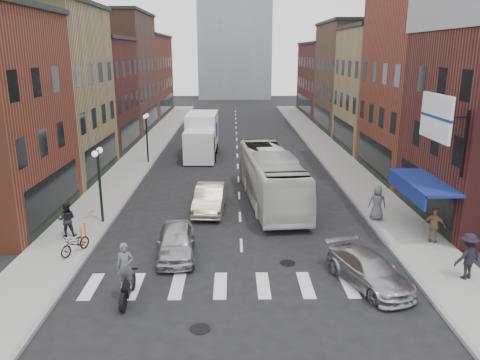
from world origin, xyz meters
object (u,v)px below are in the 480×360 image
(curb_car, at_px, (369,270))
(parked_bicycle, at_px, (75,244))
(ped_right_c, at_px, (377,203))
(ped_left_solo, at_px, (67,219))
(streetlamp_near, at_px, (99,172))
(ped_right_a, at_px, (468,256))
(streetlamp_far, at_px, (147,129))
(motorcycle_rider, at_px, (126,275))
(box_truck, at_px, (202,136))
(sedan_left_far, at_px, (210,198))
(transit_bus, at_px, (271,177))
(sedan_left_near, at_px, (176,241))
(billboard_sign, at_px, (438,119))
(ped_right_b, at_px, (434,225))
(bike_rack, at_px, (83,233))

(curb_car, bearing_deg, parked_bicycle, 146.52)
(ped_right_c, bearing_deg, ped_left_solo, 17.93)
(streetlamp_near, relative_size, ped_right_a, 2.15)
(streetlamp_far, bearing_deg, streetlamp_near, -90.00)
(streetlamp_near, xyz_separation_m, motorcycle_rider, (3.09, -8.13, -1.83))
(box_truck, xyz_separation_m, parked_bicycle, (-4.35, -21.13, -1.20))
(sedan_left_far, relative_size, ped_right_c, 2.45)
(motorcycle_rider, xyz_separation_m, transit_bus, (6.24, 11.87, 0.50))
(sedan_left_near, relative_size, ped_left_solo, 2.38)
(billboard_sign, bearing_deg, sedan_left_near, -176.69)
(curb_car, xyz_separation_m, ped_left_solo, (-13.54, 4.96, 0.39))
(streetlamp_far, height_order, ped_right_c, streetlamp_far)
(streetlamp_near, xyz_separation_m, box_truck, (4.25, 17.00, -1.11))
(parked_bicycle, bearing_deg, sedan_left_far, 71.88)
(ped_right_c, bearing_deg, sedan_left_far, -1.74)
(box_truck, distance_m, ped_right_b, 23.61)
(ped_right_a, bearing_deg, streetlamp_far, -73.71)
(transit_bus, relative_size, ped_right_b, 6.62)
(bike_rack, height_order, sedan_left_far, sedan_left_far)
(streetlamp_far, relative_size, box_truck, 0.49)
(transit_bus, distance_m, sedan_left_far, 4.12)
(billboard_sign, distance_m, curb_car, 7.46)
(bike_rack, distance_m, box_truck, 20.24)
(transit_bus, distance_m, ped_right_b, 9.99)
(bike_rack, xyz_separation_m, ped_right_a, (16.56, -4.08, 0.56))
(sedan_left_far, distance_m, parked_bicycle, 8.44)
(billboard_sign, bearing_deg, sedan_left_far, 151.80)
(streetlamp_far, relative_size, ped_right_a, 2.15)
(streetlamp_far, xyz_separation_m, ped_right_a, (16.36, -20.78, -1.81))
(billboard_sign, bearing_deg, ped_right_a, -83.53)
(bike_rack, xyz_separation_m, box_truck, (4.45, 19.70, 1.26))
(motorcycle_rider, height_order, ped_right_a, motorcycle_rider)
(transit_bus, xyz_separation_m, ped_right_b, (7.22, -6.87, -0.57))
(billboard_sign, distance_m, ped_right_b, 5.17)
(parked_bicycle, xyz_separation_m, ped_right_c, (14.90, 4.22, 0.49))
(billboard_sign, relative_size, ped_right_a, 1.93)
(streetlamp_near, relative_size, ped_right_c, 2.18)
(billboard_sign, relative_size, box_truck, 0.44)
(streetlamp_far, xyz_separation_m, motorcycle_rider, (3.09, -22.13, -1.83))
(parked_bicycle, relative_size, ped_right_b, 1.01)
(ped_right_b, bearing_deg, streetlamp_near, 19.91)
(billboard_sign, relative_size, ped_right_c, 1.96)
(sedan_left_near, bearing_deg, ped_right_b, -0.01)
(sedan_left_near, height_order, sedan_left_far, sedan_left_far)
(billboard_sign, height_order, parked_bicycle, billboard_sign)
(streetlamp_far, distance_m, box_truck, 5.32)
(sedan_left_near, bearing_deg, motorcycle_rider, -113.68)
(sedan_left_far, bearing_deg, streetlamp_near, -157.12)
(parked_bicycle, distance_m, ped_right_a, 16.68)
(motorcycle_rider, height_order, transit_bus, transit_bus)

